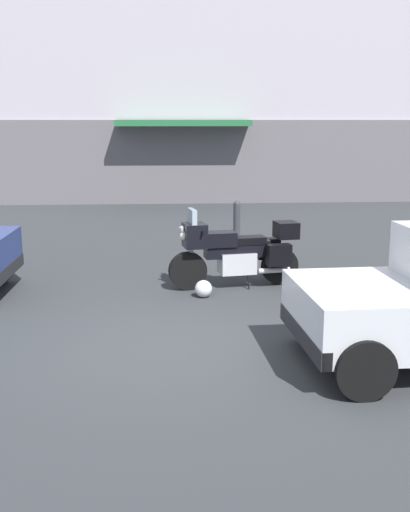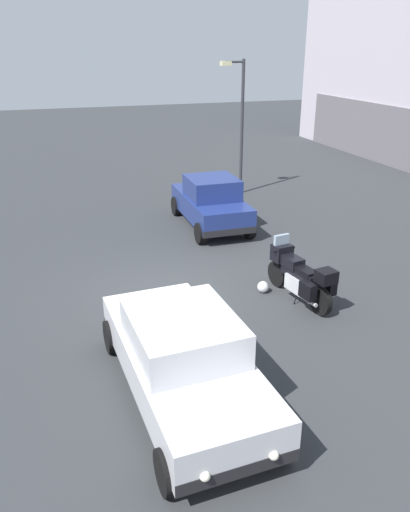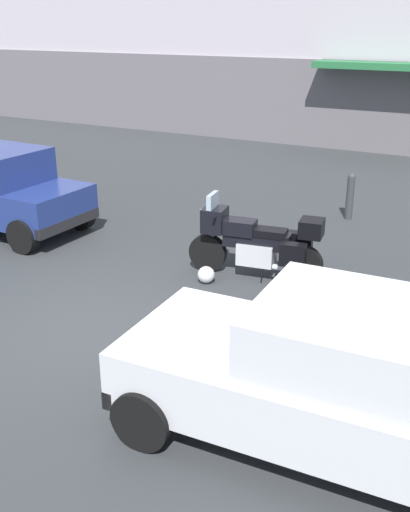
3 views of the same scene
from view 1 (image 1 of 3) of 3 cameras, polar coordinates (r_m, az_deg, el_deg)
The scene contains 5 objects.
ground_plane at distance 7.92m, azimuth -3.05°, elevation -8.27°, with size 80.00×80.00×0.00m, color #2D3033.
building_facade_rear at distance 22.56m, azimuth -3.82°, elevation 17.97°, with size 38.48×3.40×10.15m.
motorcycle at distance 10.55m, azimuth 2.97°, elevation 0.46°, with size 2.25×0.92×1.36m.
helmet at distance 10.01m, azimuth -0.14°, elevation -3.01°, with size 0.28×0.28×0.28m, color silver.
bollard_curbside at distance 14.35m, azimuth 2.92°, elevation 3.22°, with size 0.16×0.16×0.99m.
Camera 1 is at (-0.08, -7.42, 2.78)m, focal length 43.79 mm.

